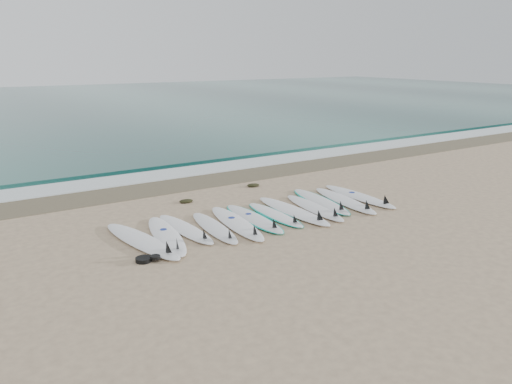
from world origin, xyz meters
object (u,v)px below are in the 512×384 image
surfboard_0 (143,241)px  surfboard_11 (360,196)px  leash_coil (146,259)px  surfboard_6 (275,215)px

surfboard_0 → surfboard_11: bearing=-8.9°
leash_coil → surfboard_11: bearing=8.5°
surfboard_0 → surfboard_6: bearing=-9.2°
surfboard_0 → surfboard_6: size_ratio=1.27×
surfboard_6 → leash_coil: size_ratio=5.07×
surfboard_0 → leash_coil: size_ratio=6.45×
surfboard_11 → surfboard_6: bearing=-177.9°
surfboard_11 → leash_coil: bearing=-170.2°
surfboard_11 → leash_coil: 6.70m
surfboard_0 → leash_coil: bearing=-116.0°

